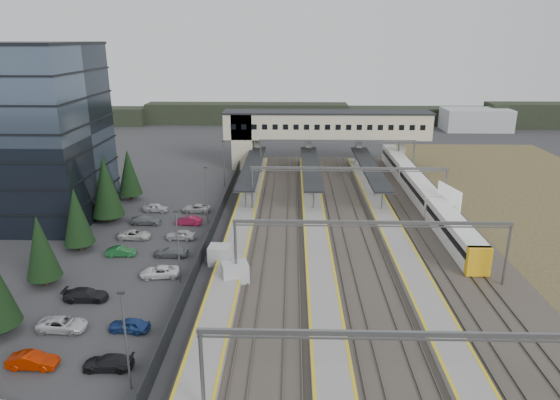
{
  "coord_description": "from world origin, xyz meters",
  "views": [
    {
      "loc": [
        3.85,
        -55.56,
        24.88
      ],
      "look_at": [
        2.22,
        8.27,
        4.0
      ],
      "focal_mm": 32.0,
      "sensor_mm": 36.0,
      "label": 1
    }
  ],
  "objects_px": {
    "relay_cabin_near": "(235,273)",
    "billboard": "(449,198)",
    "relay_cabin_far": "(220,255)",
    "train": "(419,190)",
    "office_building": "(5,133)",
    "footbridge": "(312,128)"
  },
  "relations": [
    {
      "from": "office_building",
      "to": "relay_cabin_far",
      "type": "bearing_deg",
      "value": -25.97
    },
    {
      "from": "billboard",
      "to": "footbridge",
      "type": "bearing_deg",
      "value": 120.22
    },
    {
      "from": "relay_cabin_near",
      "to": "footbridge",
      "type": "distance_m",
      "value": 51.45
    },
    {
      "from": "relay_cabin_near",
      "to": "billboard",
      "type": "height_order",
      "value": "billboard"
    },
    {
      "from": "office_building",
      "to": "train",
      "type": "relative_size",
      "value": 0.45
    },
    {
      "from": "footbridge",
      "to": "relay_cabin_near",
      "type": "bearing_deg",
      "value": -101.09
    },
    {
      "from": "billboard",
      "to": "train",
      "type": "bearing_deg",
      "value": 100.33
    },
    {
      "from": "relay_cabin_near",
      "to": "footbridge",
      "type": "height_order",
      "value": "footbridge"
    },
    {
      "from": "office_building",
      "to": "relay_cabin_far",
      "type": "xyz_separation_m",
      "value": [
        31.61,
        -15.39,
        -11.07
      ]
    },
    {
      "from": "footbridge",
      "to": "billboard",
      "type": "height_order",
      "value": "footbridge"
    },
    {
      "from": "relay_cabin_near",
      "to": "relay_cabin_far",
      "type": "relative_size",
      "value": 1.22
    },
    {
      "from": "office_building",
      "to": "billboard",
      "type": "height_order",
      "value": "office_building"
    },
    {
      "from": "train",
      "to": "billboard",
      "type": "distance_m",
      "value": 9.64
    },
    {
      "from": "relay_cabin_far",
      "to": "billboard",
      "type": "bearing_deg",
      "value": 25.7
    },
    {
      "from": "relay_cabin_near",
      "to": "office_building",
      "type": "bearing_deg",
      "value": 149.39
    },
    {
      "from": "relay_cabin_far",
      "to": "relay_cabin_near",
      "type": "bearing_deg",
      "value": -63.86
    },
    {
      "from": "relay_cabin_far",
      "to": "train",
      "type": "xyz_separation_m",
      "value": [
        28.39,
        23.83,
        0.73
      ]
    },
    {
      "from": "office_building",
      "to": "relay_cabin_near",
      "type": "bearing_deg",
      "value": -30.61
    },
    {
      "from": "relay_cabin_far",
      "to": "train",
      "type": "distance_m",
      "value": 37.07
    },
    {
      "from": "relay_cabin_near",
      "to": "billboard",
      "type": "bearing_deg",
      "value": 34.53
    },
    {
      "from": "relay_cabin_far",
      "to": "footbridge",
      "type": "bearing_deg",
      "value": 75.08
    },
    {
      "from": "relay_cabin_near",
      "to": "train",
      "type": "bearing_deg",
      "value": 47.49
    }
  ]
}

